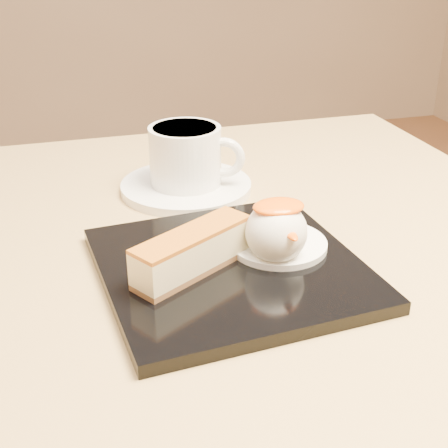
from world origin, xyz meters
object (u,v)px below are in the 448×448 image
object	(u,v)px
dessert_plate	(230,268)
ice_cream_scoop	(276,232)
table	(193,403)
coffee_cup	(187,154)
saucer	(186,187)
cheesecake	(193,252)

from	to	relation	value
dessert_plate	ice_cream_scoop	world-z (taller)	ice_cream_scoop
table	coffee_cup	world-z (taller)	coffee_cup
table	saucer	world-z (taller)	saucer
ice_cream_scoop	table	bearing A→B (deg)	162.53
table	coffee_cup	xyz separation A→B (m)	(0.04, 0.18, 0.20)
cheesecake	ice_cream_scoop	size ratio (longest dim) A/B	2.11
cheesecake	ice_cream_scoop	world-z (taller)	ice_cream_scoop
dessert_plate	coffee_cup	bearing A→B (deg)	87.82
saucer	coffee_cup	distance (m)	0.04
ice_cream_scoop	coffee_cup	bearing A→B (deg)	99.32
table	ice_cream_scoop	xyz separation A→B (m)	(0.07, -0.02, 0.19)
cheesecake	saucer	xyz separation A→B (m)	(0.04, 0.20, -0.03)
coffee_cup	table	bearing A→B (deg)	-77.99
dessert_plate	saucer	world-z (taller)	dessert_plate
ice_cream_scoop	coffee_cup	size ratio (longest dim) A/B	0.52
dessert_plate	saucer	size ratio (longest dim) A/B	1.47
cheesecake	saucer	world-z (taller)	cheesecake
coffee_cup	dessert_plate	bearing A→B (deg)	-67.20
cheesecake	table	bearing A→B (deg)	54.44
table	cheesecake	bearing A→B (deg)	-94.71
dessert_plate	cheesecake	distance (m)	0.04
table	coffee_cup	bearing A→B (deg)	77.03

